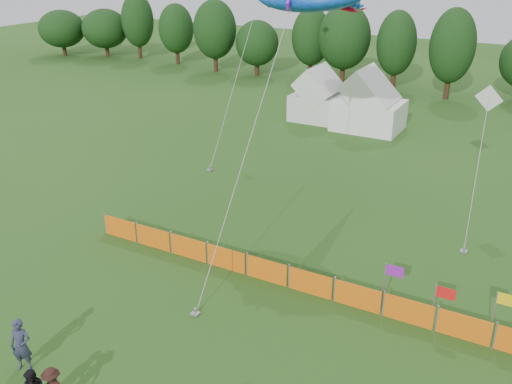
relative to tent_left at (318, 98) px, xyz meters
The scene contains 8 objects.
treeline 16.67m from the tent_left, 51.28° to the left, with size 104.57×8.78×8.36m.
tent_left is the anchor object (origin of this frame).
tent_right 4.54m from the tent_left, ahead, with size 5.07×4.05×3.58m.
barrier_fence 25.63m from the tent_left, 67.35° to the right, with size 21.90×0.06×1.00m.
flag_row 28.04m from the tent_left, 55.52° to the right, with size 6.73×0.66×1.97m.
spectator_a 32.56m from the tent_left, 84.09° to the right, with size 0.70×0.46×1.93m, color #2C304A.
small_kite_white 19.31m from the tent_left, 41.87° to the right, with size 1.49×5.86×6.69m.
small_kite_dark 10.07m from the tent_left, 104.24° to the right, with size 1.69×11.00×13.78m.
Camera 1 is at (8.79, -9.83, 13.06)m, focal length 40.00 mm.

